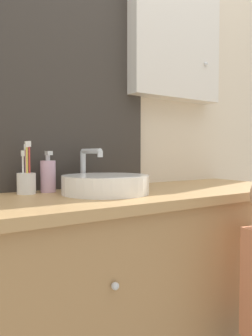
# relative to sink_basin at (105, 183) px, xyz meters

# --- Properties ---
(wall_back) EXTENTS (3.20, 0.18, 2.50)m
(wall_back) POSITION_rel_sink_basin_xyz_m (0.22, 0.28, 0.40)
(wall_back) COLOR beige
(wall_back) RESTS_ON ground_plane
(vanity_counter) EXTENTS (1.46, 0.55, 0.85)m
(vanity_counter) POSITION_rel_sink_basin_xyz_m (0.20, -0.02, -0.46)
(vanity_counter) COLOR #A37A4C
(vanity_counter) RESTS_ON ground_plane
(sink_basin) EXTENTS (0.34, 0.38, 0.18)m
(sink_basin) POSITION_rel_sink_basin_xyz_m (0.00, 0.00, 0.00)
(sink_basin) COLOR white
(sink_basin) RESTS_ON vanity_counter
(toothbrush_holder) EXTENTS (0.07, 0.07, 0.20)m
(toothbrush_holder) POSITION_rel_sink_basin_xyz_m (-0.26, 0.15, 0.01)
(toothbrush_holder) COLOR silver
(toothbrush_holder) RESTS_ON vanity_counter
(soap_dispenser) EXTENTS (0.06, 0.06, 0.16)m
(soap_dispenser) POSITION_rel_sink_basin_xyz_m (-0.17, 0.17, 0.03)
(soap_dispenser) COLOR #CCA3BC
(soap_dispenser) RESTS_ON vanity_counter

